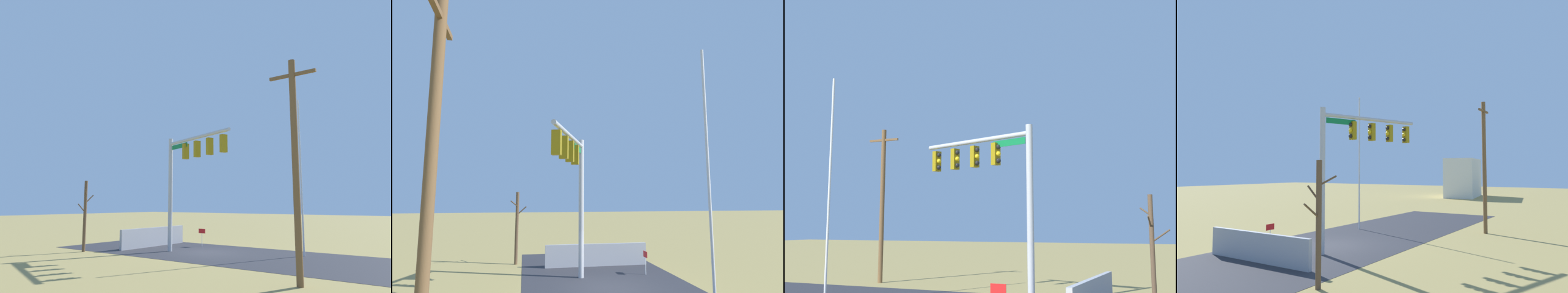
% 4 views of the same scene
% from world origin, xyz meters
% --- Properties ---
extents(signal_mast, '(5.96, 2.26, 7.24)m').
position_xyz_m(signal_mast, '(0.42, 1.61, 5.19)').
color(signal_mast, '#B2B5BA').
rests_on(signal_mast, ground_plane).
extents(flagpole, '(0.10, 0.10, 9.29)m').
position_xyz_m(flagpole, '(-5.39, -2.05, 4.65)').
color(flagpole, silver).
rests_on(flagpole, ground_plane).
extents(utility_pole, '(1.90, 0.26, 8.64)m').
position_xyz_m(utility_pole, '(-8.31, 5.92, 4.48)').
color(utility_pole, brown).
rests_on(utility_pole, ground_plane).
extents(bare_tree, '(1.27, 1.02, 4.46)m').
position_xyz_m(bare_tree, '(6.46, 4.38, 2.29)').
color(bare_tree, brown).
rests_on(bare_tree, ground_plane).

